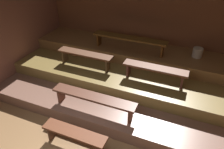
# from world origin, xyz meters

# --- Properties ---
(ground) EXTENTS (6.97, 5.56, 0.08)m
(ground) POSITION_xyz_m (0.00, 2.38, -0.04)
(ground) COLOR olive
(wall_back) EXTENTS (6.97, 0.06, 2.56)m
(wall_back) POSITION_xyz_m (0.00, 4.79, 1.28)
(wall_back) COLOR brown
(wall_back) RESTS_ON ground
(wall_left) EXTENTS (0.06, 5.56, 2.56)m
(wall_left) POSITION_xyz_m (-3.12, 2.38, 1.28)
(wall_left) COLOR brown
(wall_left) RESTS_ON ground
(platform_lower) EXTENTS (6.17, 3.46, 0.32)m
(platform_lower) POSITION_xyz_m (0.00, 3.03, 0.16)
(platform_lower) COLOR #815B4B
(platform_lower) RESTS_ON ground
(platform_middle) EXTENTS (6.17, 2.47, 0.32)m
(platform_middle) POSITION_xyz_m (0.00, 3.52, 0.48)
(platform_middle) COLOR olive
(platform_middle) RESTS_ON platform_lower
(platform_upper) EXTENTS (6.17, 1.27, 0.32)m
(platform_upper) POSITION_xyz_m (0.00, 4.12, 0.80)
(platform_upper) COLOR brown
(platform_upper) RESTS_ON platform_middle
(bench_floor_center) EXTENTS (1.45, 0.32, 0.42)m
(bench_floor_center) POSITION_xyz_m (-0.11, 0.82, 0.34)
(bench_floor_center) COLOR brown
(bench_floor_center) RESTS_ON ground
(bench_lower_center) EXTENTS (2.09, 0.32, 0.42)m
(bench_lower_center) POSITION_xyz_m (-0.09, 1.70, 0.67)
(bench_lower_center) COLOR brown
(bench_lower_center) RESTS_ON platform_lower
(bench_middle_left) EXTENTS (1.67, 0.32, 0.42)m
(bench_middle_left) POSITION_xyz_m (-1.03, 3.02, 0.98)
(bench_middle_left) COLOR #59311C
(bench_middle_left) RESTS_ON platform_middle
(bench_middle_right) EXTENTS (1.67, 0.32, 0.42)m
(bench_middle_right) POSITION_xyz_m (1.03, 3.02, 0.98)
(bench_middle_right) COLOR brown
(bench_middle_right) RESTS_ON platform_middle
(bench_upper_center) EXTENTS (2.24, 0.32, 0.42)m
(bench_upper_center) POSITION_xyz_m (0.01, 3.88, 1.31)
(bench_upper_center) COLOR brown
(bench_upper_center) RESTS_ON platform_upper
(pail_upper) EXTENTS (0.28, 0.28, 0.27)m
(pail_upper) POSITION_xyz_m (1.95, 4.24, 1.09)
(pail_upper) COLOR #B2A899
(pail_upper) RESTS_ON platform_upper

